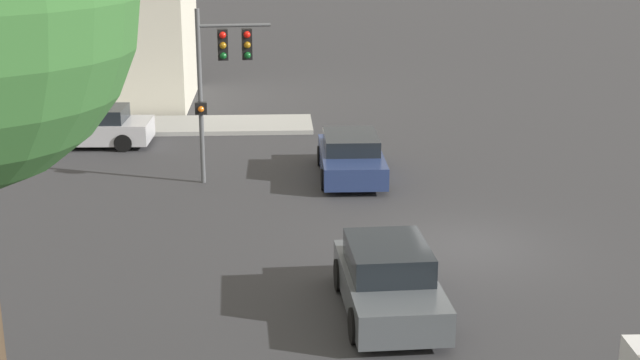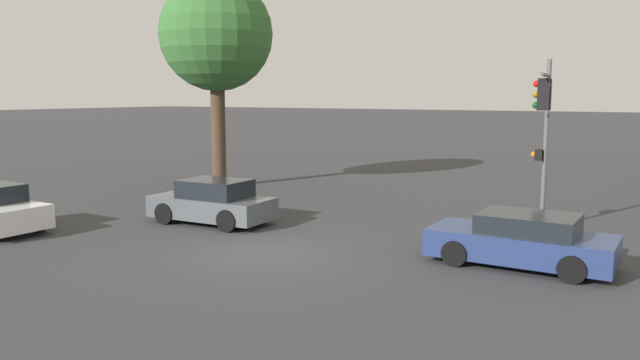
# 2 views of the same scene
# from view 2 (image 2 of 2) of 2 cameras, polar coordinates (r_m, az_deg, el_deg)

# --- Properties ---
(ground_plane) EXTENTS (300.00, 300.00, 0.00)m
(ground_plane) POSITION_cam_2_polar(r_m,az_deg,el_deg) (16.68, -5.26, -6.70)
(ground_plane) COLOR #333335
(street_tree) EXTENTS (5.01, 5.01, 9.32)m
(street_tree) POSITION_cam_2_polar(r_m,az_deg,el_deg) (28.61, -9.46, 12.88)
(street_tree) COLOR #423323
(street_tree) RESTS_ON ground_plane
(traffic_signal) EXTENTS (0.71, 2.28, 5.23)m
(traffic_signal) POSITION_cam_2_polar(r_m,az_deg,el_deg) (19.56, 19.74, 5.70)
(traffic_signal) COLOR #515456
(traffic_signal) RESTS_ON ground_plane
(crossing_car_0) EXTENTS (4.09, 2.05, 1.44)m
(crossing_car_0) POSITION_cam_2_polar(r_m,az_deg,el_deg) (20.59, -9.80, -2.05)
(crossing_car_0) COLOR #4C5156
(crossing_car_0) RESTS_ON ground_plane
(crossing_car_1) EXTENTS (4.38, 2.01, 1.31)m
(crossing_car_1) POSITION_cam_2_polar(r_m,az_deg,el_deg) (16.08, 18.00, -5.30)
(crossing_car_1) COLOR navy
(crossing_car_1) RESTS_ON ground_plane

